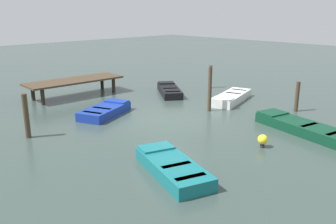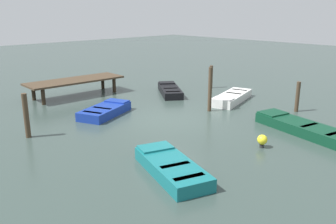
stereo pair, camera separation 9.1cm
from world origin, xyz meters
name	(u,v)px [view 2 (the right image)]	position (x,y,z in m)	size (l,w,h in m)	color
ground_plane	(168,119)	(0.00, 0.00, 0.00)	(80.00, 80.00, 0.00)	#33423D
dock_segment	(75,81)	(-0.65, 6.88, 0.84)	(5.48, 2.03, 0.95)	#423323
rowboat_white	(232,98)	(4.71, -0.02, 0.22)	(3.68, 2.04, 0.46)	silver
rowboat_teal	(171,167)	(-3.72, -4.00, 0.22)	(2.10, 3.29, 0.46)	#14666B
rowboat_black	(170,90)	(3.56, 3.54, 0.22)	(2.68, 3.19, 0.46)	black
rowboat_dark_green	(302,127)	(2.67, -4.94, 0.22)	(2.06, 4.19, 0.46)	#0C3823
rowboat_blue	(105,111)	(-1.62, 2.54, 0.22)	(3.02, 2.19, 0.46)	navy
mooring_piling_center	(211,77)	(6.57, 2.94, 0.71)	(0.20, 0.20, 1.42)	#423323
mooring_piling_mid_right	(298,97)	(5.37, -3.35, 0.73)	(0.18, 0.18, 1.46)	#423323
mooring_piling_near_left	(210,89)	(2.42, -0.38, 1.07)	(0.18, 0.18, 2.14)	#423323
mooring_piling_far_left	(26,116)	(-5.47, 2.07, 0.87)	(0.20, 0.20, 1.73)	#423323
marker_buoy	(262,140)	(0.08, -4.74, 0.29)	(0.36, 0.36, 0.48)	#262626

